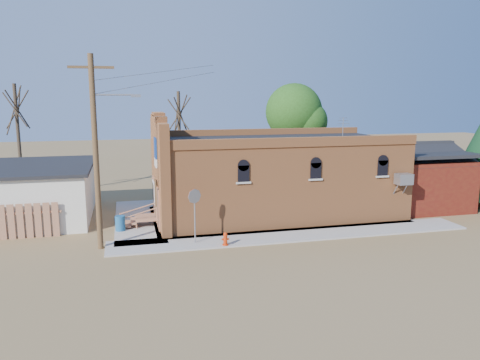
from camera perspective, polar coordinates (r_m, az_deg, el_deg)
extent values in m
plane|color=olive|center=(23.29, 4.04, -7.68)|extent=(120.00, 120.00, 0.00)
cube|color=#9E9991|center=(24.56, 6.74, -6.67)|extent=(19.00, 2.20, 0.08)
cube|color=#9E9991|center=(27.99, -12.29, -4.75)|extent=(2.60, 10.00, 0.08)
cube|color=#C6723C|center=(28.44, 4.52, 0.25)|extent=(14.00, 7.00, 4.50)
cube|color=black|center=(28.14, 4.58, 4.87)|extent=(13.80, 6.80, 0.12)
cube|color=#C6723C|center=(26.97, -9.72, 1.00)|extent=(0.50, 7.40, 5.80)
cube|color=navy|center=(25.61, -10.26, 2.99)|extent=(0.08, 1.10, 1.56)
cube|color=#939398|center=(27.52, 19.34, 0.12)|extent=(0.85, 0.65, 0.60)
cube|color=#55130E|center=(32.79, 20.46, -0.19)|extent=(5.00, 6.00, 3.20)
cylinder|color=#513E20|center=(22.46, -17.18, 3.00)|extent=(0.26, 0.26, 9.00)
cube|color=#513E20|center=(22.35, -17.71, 12.97)|extent=(2.00, 0.12, 0.12)
cylinder|color=#939398|center=(22.27, -15.20, 10.01)|extent=(1.80, 0.08, 0.08)
cube|color=#939398|center=(22.28, -12.58, 9.99)|extent=(0.45, 0.22, 0.14)
cylinder|color=#423726|center=(34.46, -7.39, 4.45)|extent=(0.24, 0.24, 7.50)
cylinder|color=#423726|center=(35.92, -25.35, 4.19)|extent=(0.24, 0.24, 8.00)
cylinder|color=#423726|center=(37.11, 6.50, 3.93)|extent=(0.28, 0.28, 6.30)
sphere|color=#234714|center=(36.92, 6.59, 8.26)|extent=(4.40, 4.40, 4.40)
cylinder|color=#BE2D0A|center=(22.66, -1.79, -7.88)|extent=(0.33, 0.33, 0.05)
cylinder|color=#BE2D0A|center=(22.58, -1.79, -7.23)|extent=(0.22, 0.22, 0.49)
sphere|color=#BE2D0A|center=(22.50, -1.80, -6.62)|extent=(0.19, 0.19, 0.19)
cylinder|color=#BE2D0A|center=(22.46, -1.73, -7.31)|extent=(0.11, 0.12, 0.09)
cylinder|color=#BE2D0A|center=(22.55, -2.10, -7.24)|extent=(0.12, 0.11, 0.09)
cylinder|color=#BE2D0A|center=(22.60, -1.49, -7.20)|extent=(0.12, 0.11, 0.09)
cylinder|color=#939398|center=(22.82, -5.53, -4.68)|extent=(0.07, 0.07, 2.43)
cylinder|color=#939398|center=(22.54, -5.57, -1.98)|extent=(0.67, 0.35, 0.73)
cylinder|color=#AE2009|center=(22.58, -5.59, -1.96)|extent=(0.67, 0.35, 0.73)
cylinder|color=#1B568A|center=(25.74, -14.40, -5.13)|extent=(0.65, 0.65, 0.80)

